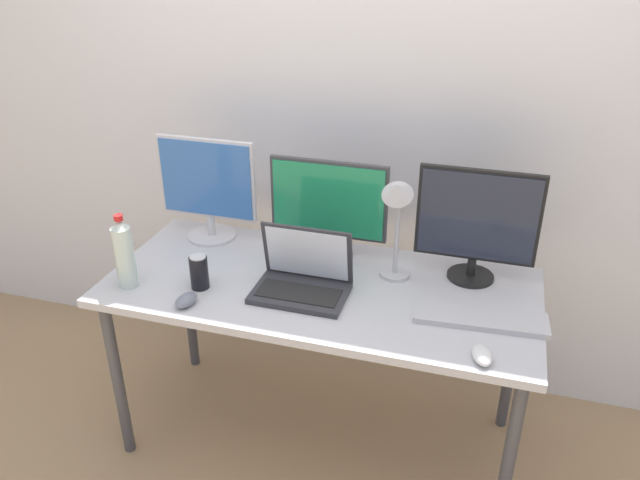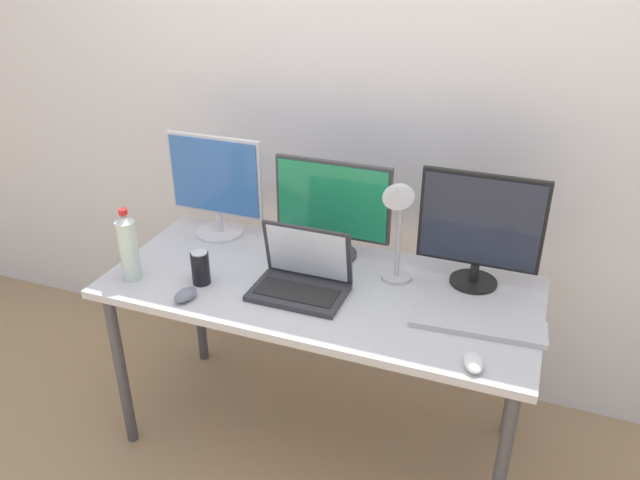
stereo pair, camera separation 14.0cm
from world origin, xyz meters
name	(u,v)px [view 2 (the right image)]	position (x,y,z in m)	size (l,w,h in m)	color
ground_plane	(320,436)	(0.00, 0.00, 0.00)	(16.00, 16.00, 0.00)	#9E7F5B
wall_back	(372,93)	(0.00, 0.59, 1.30)	(7.00, 0.08, 2.60)	silver
work_desk	(320,300)	(0.00, 0.00, 0.67)	(1.56, 0.70, 0.74)	#424247
monitor_left	(216,184)	(-0.54, 0.24, 0.97)	(0.41, 0.20, 0.43)	silver
monitor_center	(332,207)	(-0.03, 0.22, 0.95)	(0.46, 0.19, 0.39)	#38383D
monitor_right	(480,227)	(0.52, 0.20, 0.97)	(0.43, 0.17, 0.42)	black
laptop_silver	(302,277)	(-0.04, -0.06, 0.79)	(0.33, 0.22, 0.23)	#2D2D33
keyboard_main	(478,325)	(0.58, -0.07, 0.75)	(0.43, 0.13, 0.02)	#B2B2B7
mouse_by_keyboard	(186,295)	(-0.40, -0.26, 0.76)	(0.06, 0.10, 0.04)	slate
mouse_by_laptop	(473,362)	(0.59, -0.28, 0.76)	(0.06, 0.10, 0.04)	silver
water_bottle	(128,247)	(-0.66, -0.21, 0.87)	(0.07, 0.07, 0.28)	silver
soda_can_near_keyboard	(200,268)	(-0.41, -0.15, 0.80)	(0.07, 0.07, 0.13)	black
desk_lamp	(397,212)	(0.25, 0.09, 1.03)	(0.11, 0.18, 0.43)	#B7B7BC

